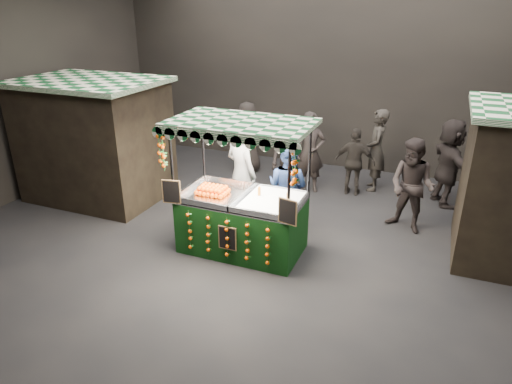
% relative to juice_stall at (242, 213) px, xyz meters
% --- Properties ---
extents(ground, '(12.00, 12.00, 0.00)m').
position_rel_juice_stall_xyz_m(ground, '(0.44, 0.06, -0.72)').
color(ground, black).
rests_on(ground, ground).
extents(market_hall, '(12.10, 10.10, 5.05)m').
position_rel_juice_stall_xyz_m(market_hall, '(0.44, 0.06, 2.66)').
color(market_hall, black).
rests_on(market_hall, ground).
extents(neighbour_stall_left, '(3.00, 2.20, 2.60)m').
position_rel_juice_stall_xyz_m(neighbour_stall_left, '(-3.96, 1.06, 0.59)').
color(neighbour_stall_left, black).
rests_on(neighbour_stall_left, ground).
extents(juice_stall, '(2.41, 1.42, 2.34)m').
position_rel_juice_stall_xyz_m(juice_stall, '(0.00, 0.00, 0.00)').
color(juice_stall, black).
rests_on(juice_stall, ground).
extents(vendor_grey, '(0.87, 0.74, 2.01)m').
position_rel_juice_stall_xyz_m(vendor_grey, '(-0.49, 1.08, 0.28)').
color(vendor_grey, gray).
rests_on(vendor_grey, ground).
extents(vendor_blue, '(0.94, 0.80, 1.71)m').
position_rel_juice_stall_xyz_m(vendor_blue, '(0.45, 1.13, 0.13)').
color(vendor_blue, navy).
rests_on(vendor_blue, ground).
extents(shopper_0, '(0.79, 0.67, 1.85)m').
position_rel_juice_stall_xyz_m(shopper_0, '(0.31, 3.10, 0.20)').
color(shopper_0, black).
rests_on(shopper_0, ground).
extents(shopper_1, '(1.07, 0.96, 1.81)m').
position_rel_juice_stall_xyz_m(shopper_1, '(2.62, 1.92, 0.18)').
color(shopper_1, '#2D2625').
rests_on(shopper_1, ground).
extents(shopper_2, '(0.90, 0.38, 1.54)m').
position_rel_juice_stall_xyz_m(shopper_2, '(1.30, 3.29, 0.05)').
color(shopper_2, '#2A2522').
rests_on(shopper_2, ground).
extents(shopper_3, '(1.00, 1.16, 1.56)m').
position_rel_juice_stall_xyz_m(shopper_3, '(-0.27, 3.28, 0.06)').
color(shopper_3, black).
rests_on(shopper_3, ground).
extents(shopper_4, '(1.05, 0.96, 1.80)m').
position_rel_juice_stall_xyz_m(shopper_4, '(-1.54, 3.79, 0.18)').
color(shopper_4, black).
rests_on(shopper_4, ground).
extents(shopper_5, '(1.26, 1.81, 1.88)m').
position_rel_juice_stall_xyz_m(shopper_5, '(3.24, 3.52, 0.22)').
color(shopper_5, '#2E2726').
rests_on(shopper_5, ground).
extents(shopper_6, '(0.56, 0.75, 1.89)m').
position_rel_juice_stall_xyz_m(shopper_6, '(1.68, 3.78, 0.22)').
color(shopper_6, '#2E2A25').
rests_on(shopper_6, ground).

